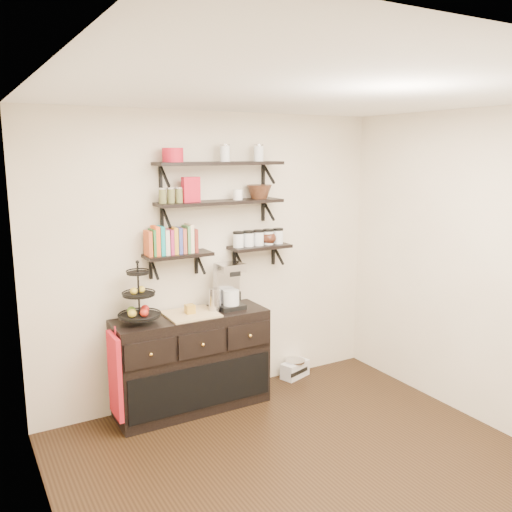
% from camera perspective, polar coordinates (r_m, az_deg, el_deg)
% --- Properties ---
extents(floor, '(3.50, 3.50, 0.00)m').
position_cam_1_polar(floor, '(4.25, 6.95, -22.49)').
color(floor, black).
rests_on(floor, ground).
extents(ceiling, '(3.50, 3.50, 0.02)m').
position_cam_1_polar(ceiling, '(3.57, 7.99, 16.64)').
color(ceiling, white).
rests_on(ceiling, back_wall).
extents(back_wall, '(3.50, 0.02, 2.70)m').
position_cam_1_polar(back_wall, '(5.15, -4.35, -0.15)').
color(back_wall, '#F0E6CC').
rests_on(back_wall, ground).
extents(left_wall, '(0.02, 3.50, 2.70)m').
position_cam_1_polar(left_wall, '(3.02, -20.50, -8.88)').
color(left_wall, '#F0E6CC').
rests_on(left_wall, ground).
extents(right_wall, '(0.02, 3.50, 2.70)m').
position_cam_1_polar(right_wall, '(4.92, 23.94, -1.61)').
color(right_wall, '#F0E6CC').
rests_on(right_wall, ground).
extents(shelf_top, '(1.20, 0.27, 0.23)m').
position_cam_1_polar(shelf_top, '(4.94, -3.83, 9.67)').
color(shelf_top, black).
rests_on(shelf_top, back_wall).
extents(shelf_mid, '(1.20, 0.27, 0.23)m').
position_cam_1_polar(shelf_mid, '(4.96, -3.78, 5.63)').
color(shelf_mid, black).
rests_on(shelf_mid, back_wall).
extents(shelf_low_left, '(0.60, 0.25, 0.23)m').
position_cam_1_polar(shelf_low_left, '(4.87, -8.23, 0.04)').
color(shelf_low_left, black).
rests_on(shelf_low_left, back_wall).
extents(shelf_low_right, '(0.60, 0.25, 0.23)m').
position_cam_1_polar(shelf_low_right, '(5.23, 0.36, 0.91)').
color(shelf_low_right, black).
rests_on(shelf_low_right, back_wall).
extents(cookbooks, '(0.43, 0.15, 0.26)m').
position_cam_1_polar(cookbooks, '(4.83, -8.85, 1.58)').
color(cookbooks, '#B74D24').
rests_on(cookbooks, shelf_low_left).
extents(glass_canisters, '(0.54, 0.10, 0.13)m').
position_cam_1_polar(glass_canisters, '(5.21, 0.28, 1.84)').
color(glass_canisters, silver).
rests_on(glass_canisters, shelf_low_right).
extents(sideboard, '(1.40, 0.50, 0.92)m').
position_cam_1_polar(sideboard, '(5.06, -6.76, -11.01)').
color(sideboard, black).
rests_on(sideboard, floor).
extents(fruit_stand, '(0.35, 0.35, 0.52)m').
position_cam_1_polar(fruit_stand, '(4.72, -12.18, -4.80)').
color(fruit_stand, black).
rests_on(fruit_stand, sideboard).
extents(candle, '(0.08, 0.08, 0.08)m').
position_cam_1_polar(candle, '(4.89, -6.97, -5.55)').
color(candle, '#AD8227').
rests_on(candle, sideboard).
extents(coffee_maker, '(0.24, 0.23, 0.43)m').
position_cam_1_polar(coffee_maker, '(5.04, -2.90, -3.23)').
color(coffee_maker, black).
rests_on(coffee_maker, sideboard).
extents(thermal_carafe, '(0.11, 0.11, 0.22)m').
position_cam_1_polar(thermal_carafe, '(4.95, -4.36, -4.65)').
color(thermal_carafe, silver).
rests_on(thermal_carafe, sideboard).
extents(apron, '(0.04, 0.31, 0.71)m').
position_cam_1_polar(apron, '(4.74, -14.62, -12.14)').
color(apron, '#B41328').
rests_on(apron, sideboard).
extents(radio, '(0.35, 0.26, 0.19)m').
position_cam_1_polar(radio, '(5.84, 4.12, -11.73)').
color(radio, silver).
rests_on(radio, floor).
extents(recipe_box, '(0.16, 0.07, 0.22)m').
position_cam_1_polar(recipe_box, '(4.83, -6.87, 6.96)').
color(recipe_box, '#B51427').
rests_on(recipe_box, shelf_mid).
extents(walnut_bowl, '(0.24, 0.24, 0.13)m').
position_cam_1_polar(walnut_bowl, '(5.14, 0.34, 6.77)').
color(walnut_bowl, black).
rests_on(walnut_bowl, shelf_mid).
extents(ramekins, '(0.09, 0.09, 0.10)m').
position_cam_1_polar(ramekins, '(5.03, -1.95, 6.48)').
color(ramekins, white).
rests_on(ramekins, shelf_mid).
extents(teapot, '(0.20, 0.15, 0.15)m').
position_cam_1_polar(teapot, '(5.26, 1.36, 2.02)').
color(teapot, '#3A1B11').
rests_on(teapot, shelf_low_right).
extents(red_pot, '(0.18, 0.18, 0.12)m').
position_cam_1_polar(red_pot, '(4.76, -8.75, 10.47)').
color(red_pot, '#B51427').
rests_on(red_pot, shelf_top).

